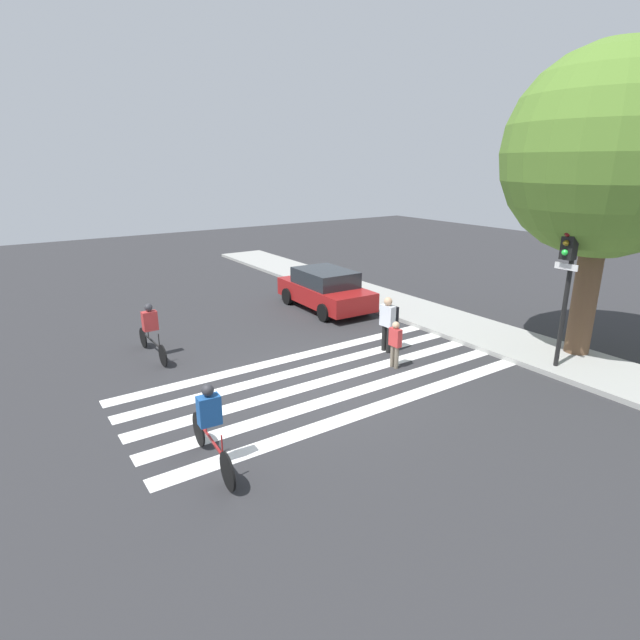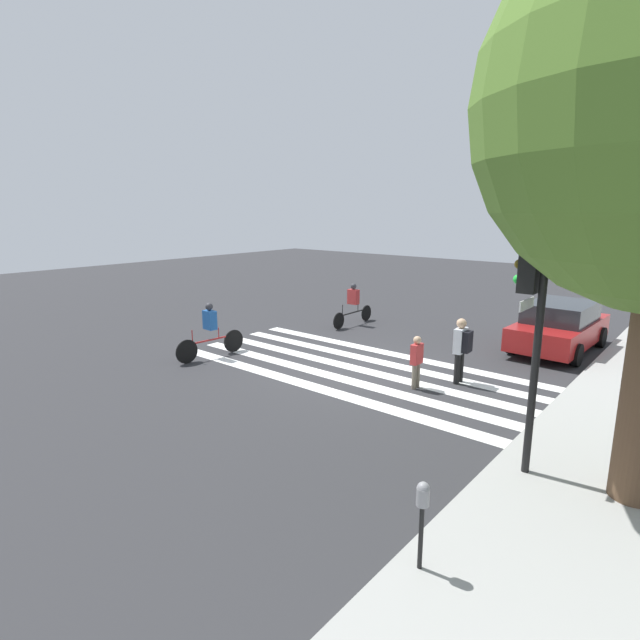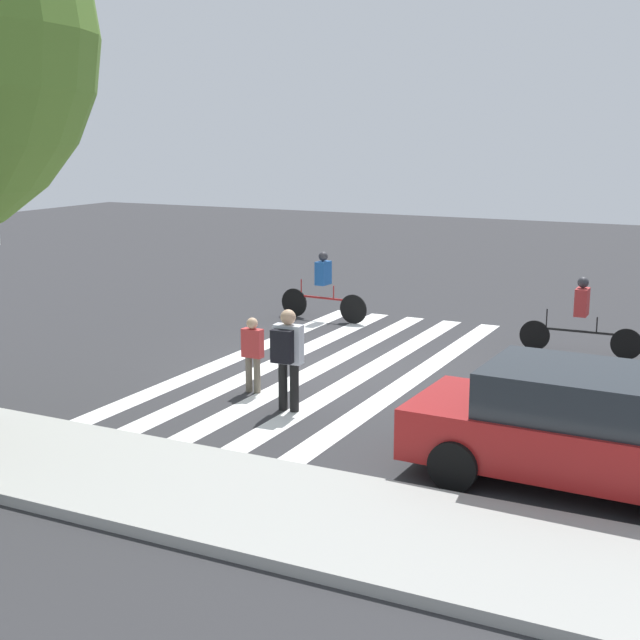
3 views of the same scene
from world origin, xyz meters
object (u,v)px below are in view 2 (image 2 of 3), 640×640
pedestrian_adult_tall_backpack (462,346)px  cyclist_near_curb (353,302)px  cyclist_far_lane (210,329)px  pedestrian_child_with_backpack (417,359)px  car_parked_far_curb (559,326)px  parking_meter (422,507)px  traffic_light (532,305)px

pedestrian_adult_tall_backpack → cyclist_near_curb: pedestrian_adult_tall_backpack is taller
cyclist_near_curb → cyclist_far_lane: size_ratio=1.05×
pedestrian_child_with_backpack → car_parked_far_curb: bearing=163.9°
parking_meter → car_parked_far_curb: size_ratio=0.29×
pedestrian_child_with_backpack → cyclist_near_curb: cyclist_near_curb is taller
pedestrian_adult_tall_backpack → car_parked_far_curb: size_ratio=0.38×
cyclist_near_curb → traffic_light: bearing=49.1°
cyclist_far_lane → traffic_light: bearing=87.7°
traffic_light → cyclist_far_lane: size_ratio=1.77×
traffic_light → cyclist_far_lane: (-1.00, -9.19, -1.99)m
parking_meter → pedestrian_adult_tall_backpack: size_ratio=0.76×
pedestrian_child_with_backpack → cyclist_near_curb: (-4.49, -5.19, 0.12)m
pedestrian_adult_tall_backpack → cyclist_near_curb: (-3.46, -5.85, -0.11)m
parking_meter → pedestrian_child_with_backpack: (-5.65, -3.23, -0.20)m
traffic_light → cyclist_near_curb: bearing=-129.8°
parking_meter → traffic_light: bearing=178.5°
cyclist_near_curb → cyclist_far_lane: 6.11m
cyclist_far_lane → parking_meter: bearing=69.8°
pedestrian_adult_tall_backpack → cyclist_near_curb: 6.80m
car_parked_far_curb → cyclist_near_curb: bearing=-77.7°
cyclist_far_lane → car_parked_far_curb: (-7.33, 7.58, -0.10)m
pedestrian_child_with_backpack → cyclist_far_lane: 6.09m
pedestrian_child_with_backpack → car_parked_far_curb: (-5.75, 1.69, 0.03)m
pedestrian_adult_tall_backpack → cyclist_far_lane: (2.61, -6.55, -0.10)m
cyclist_far_lane → pedestrian_child_with_backpack: bearing=108.9°
parking_meter → cyclist_near_curb: 13.18m
pedestrian_child_with_backpack → cyclist_far_lane: cyclist_far_lane is taller
pedestrian_adult_tall_backpack → cyclist_far_lane: bearing=107.9°
cyclist_near_curb → car_parked_far_curb: size_ratio=0.56×
car_parked_far_curb → pedestrian_adult_tall_backpack: bearing=-10.4°
parking_meter → car_parked_far_curb: car_parked_far_curb is taller
traffic_light → parking_meter: size_ratio=3.26×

